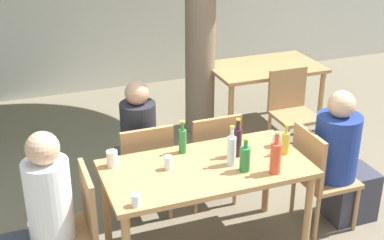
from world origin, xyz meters
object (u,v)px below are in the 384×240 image
patio_chair_2 (145,166)px  green_bottle_5 (245,158)px  patio_chair_4 (291,107)px  wine_bottle_3 (237,141)px  dining_table_back (265,74)px  oil_cruet_4 (285,143)px  dining_table_front (206,177)px  soda_bottle_2 (276,157)px  patio_chair_3 (212,153)px  patio_chair_1 (318,173)px  person_seated_2 (137,150)px  water_bottle_0 (231,150)px  green_bottle_1 (183,140)px  drinking_glass_0 (168,163)px  person_seated_0 (39,224)px  drinking_glass_3 (277,140)px  drinking_glass_2 (136,200)px  person_seated_1 (342,164)px  patio_chair_0 (74,223)px  drinking_glass_1 (112,159)px

patio_chair_2 → green_bottle_5: green_bottle_5 is taller
patio_chair_4 → wine_bottle_3: bearing=-134.9°
dining_table_back → wine_bottle_3: size_ratio=4.04×
patio_chair_2 → oil_cruet_4: 1.21m
dining_table_front → soda_bottle_2: soda_bottle_2 is taller
patio_chair_3 → patio_chair_4: (1.20, 0.68, 0.00)m
patio_chair_1 → person_seated_2: (-1.31, 0.86, 0.03)m
water_bottle_0 → green_bottle_5: size_ratio=1.19×
green_bottle_1 → drinking_glass_0: bearing=-131.9°
person_seated_0 → drinking_glass_3: (1.88, 0.11, 0.27)m
patio_chair_3 → water_bottle_0: (-0.12, -0.66, 0.38)m
patio_chair_3 → drinking_glass_2: size_ratio=10.59×
water_bottle_0 → soda_bottle_2: soda_bottle_2 is taller
patio_chair_3 → drinking_glass_0: (-0.58, -0.56, 0.31)m
person_seated_1 → drinking_glass_2: size_ratio=14.24×
oil_cruet_4 → drinking_glass_2: bearing=-167.1°
person_seated_1 → water_bottle_0: bearing=92.1°
dining_table_front → drinking_glass_3: (0.65, 0.11, 0.15)m
water_bottle_0 → drinking_glass_2: size_ratio=3.72×
green_bottle_5 → drinking_glass_2: bearing=-169.2°
green_bottle_1 → drinking_glass_2: green_bottle_1 is taller
dining_table_front → patio_chair_4: size_ratio=1.71×
oil_cruet_4 → green_bottle_5: 0.43m
person_seated_2 → wine_bottle_3: bearing=126.9°
patio_chair_0 → drinking_glass_0: bearing=94.8°
patio_chair_2 → green_bottle_1: size_ratio=3.33×
dining_table_front → drinking_glass_0: (-0.28, 0.06, 0.14)m
patio_chair_1 → soda_bottle_2: 0.74m
soda_bottle_2 → water_bottle_0: bearing=137.9°
patio_chair_0 → green_bottle_1: size_ratio=3.33×
person_seated_0 → green_bottle_1: size_ratio=4.61×
dining_table_back → patio_chair_3: 1.77m
drinking_glass_3 → dining_table_back: bearing=64.8°
drinking_glass_1 → patio_chair_1: bearing=-8.5°
person_seated_0 → drinking_glass_2: person_seated_0 is taller
patio_chair_3 → drinking_glass_1: (-0.96, -0.37, 0.32)m
green_bottle_5 → drinking_glass_0: green_bottle_5 is taller
patio_chair_3 → patio_chair_0: bearing=25.5°
drinking_glass_2 → green_bottle_1: bearing=47.8°
drinking_glass_3 → patio_chair_0: bearing=-176.3°
dining_table_front → patio_chair_2: bearing=116.3°
person_seated_1 → soda_bottle_2: size_ratio=3.68×
dining_table_back → patio_chair_1: size_ratio=1.40×
drinking_glass_0 → drinking_glass_1: 0.42m
patio_chair_2 → drinking_glass_0: (0.03, -0.56, 0.31)m
patio_chair_0 → dining_table_back: bearing=127.5°
patio_chair_4 → patio_chair_3: bearing=-150.5°
person_seated_0 → soda_bottle_2: bearing=81.1°
dining_table_front → person_seated_2: 0.92m
patio_chair_0 → drinking_glass_1: bearing=125.4°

